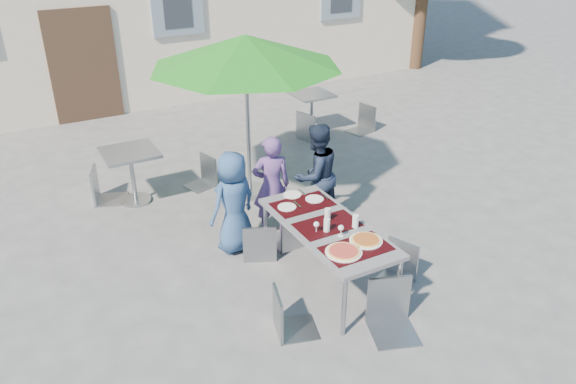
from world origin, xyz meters
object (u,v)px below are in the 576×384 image
child_1 (271,186)px  patio_umbrella (246,52)px  dining_table (327,229)px  cafe_table_0 (131,166)px  child_2 (316,175)px  child_0 (234,202)px  pizza_near_right (366,240)px  chair_1 (292,202)px  chair_2 (330,205)px  chair_5 (395,278)px  chair_0 (259,220)px  chair_3 (287,289)px  chair_4 (400,241)px  bg_chair_l_0 (99,165)px  bg_chair_r_1 (364,103)px  cafe_table_1 (312,105)px  pizza_near_left (344,252)px  bg_chair_l_1 (310,109)px  bg_chair_r_0 (203,154)px

child_1 → patio_umbrella: patio_umbrella is taller
dining_table → cafe_table_0: bearing=114.9°
dining_table → patio_umbrella: size_ratio=0.69×
child_2 → child_0: bearing=-5.5°
pizza_near_right → chair_1: 1.37m
chair_2 → chair_5: size_ratio=0.86×
dining_table → chair_5: 1.02m
chair_0 → patio_umbrella: 2.36m
chair_3 → chair_4: size_ratio=1.03×
chair_5 → bg_chair_l_0: size_ratio=1.05×
dining_table → chair_5: bearing=-81.3°
cafe_table_0 → bg_chair_l_0: (-0.40, 0.25, 0.01)m
bg_chair_r_1 → child_0: bearing=-145.5°
chair_4 → cafe_table_1: bearing=70.8°
chair_2 → cafe_table_0: (-1.91, 2.29, 0.05)m
pizza_near_left → chair_3: size_ratio=0.41×
chair_3 → patio_umbrella: bearing=71.6°
chair_5 → child_2: bearing=78.8°
pizza_near_right → patio_umbrella: size_ratio=0.13×
chair_0 → child_0: bearing=116.3°
child_2 → bg_chair_l_1: (1.51, 2.69, -0.12)m
child_1 → cafe_table_0: size_ratio=1.69×
bg_chair_r_0 → bg_chair_l_0: bearing=172.2°
child_0 → bg_chair_l_1: (2.73, 2.77, -0.06)m
bg_chair_l_0 → bg_chair_r_1: 5.10m
bg_chair_l_0 → patio_umbrella: bearing=-23.4°
child_1 → chair_5: child_1 is taller
child_2 → chair_2: 0.54m
chair_0 → bg_chair_l_0: size_ratio=0.93×
chair_5 → child_1: bearing=94.8°
chair_0 → cafe_table_0: (-0.95, 2.21, 0.04)m
cafe_table_0 → bg_chair_r_1: size_ratio=0.85×
chair_4 → patio_umbrella: patio_umbrella is taller
chair_1 → cafe_table_1: size_ratio=1.39×
pizza_near_left → bg_chair_l_1: bg_chair_l_1 is taller
chair_2 → chair_1: bearing=163.7°
child_2 → chair_0: bearing=12.8°
child_1 → patio_umbrella: bearing=-83.8°
pizza_near_left → chair_2: 1.47m
chair_1 → chair_5: size_ratio=1.02×
cafe_table_0 → bg_chair_l_0: bg_chair_l_0 is taller
bg_chair_l_1 → bg_chair_r_0: bearing=-160.5°
dining_table → bg_chair_l_0: (-1.81, 3.27, -0.12)m
child_0 → cafe_table_1: bearing=-149.5°
chair_4 → cafe_table_1: (1.62, 4.64, 0.00)m
cafe_table_0 → bg_chair_l_1: bg_chair_l_1 is taller
dining_table → chair_4: bearing=-27.3°
pizza_near_left → cafe_table_1: 5.44m
child_0 → patio_umbrella: (0.80, 1.26, 1.49)m
dining_table → cafe_table_0: cafe_table_0 is taller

